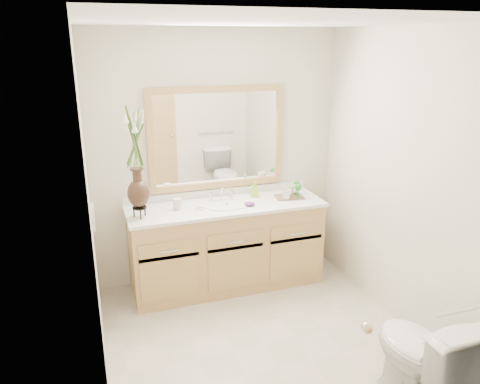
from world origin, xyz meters
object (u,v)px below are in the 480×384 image
object	(u,v)px
toilet	(422,358)
flower_vase	(135,147)
tumbler	(177,204)
soap_bottle	(254,190)
tray	(289,197)

from	to	relation	value
toilet	flower_vase	world-z (taller)	flower_vase
tumbler	soap_bottle	size ratio (longest dim) A/B	0.71
tumbler	soap_bottle	xyz separation A→B (m)	(0.78, 0.11, 0.02)
flower_vase	tumbler	distance (m)	0.67
soap_bottle	tumbler	bearing A→B (deg)	-159.82
tumbler	tray	distance (m)	1.09
soap_bottle	tray	world-z (taller)	soap_bottle
tray	flower_vase	bearing A→B (deg)	-168.73
tumbler	soap_bottle	distance (m)	0.79
toilet	soap_bottle	world-z (taller)	soap_bottle
toilet	flower_vase	bearing A→B (deg)	-51.17
soap_bottle	tray	bearing A→B (deg)	-11.20
tumbler	soap_bottle	bearing A→B (deg)	8.20
toilet	flower_vase	xyz separation A→B (m)	(-1.50, 1.86, 1.08)
flower_vase	tumbler	world-z (taller)	flower_vase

